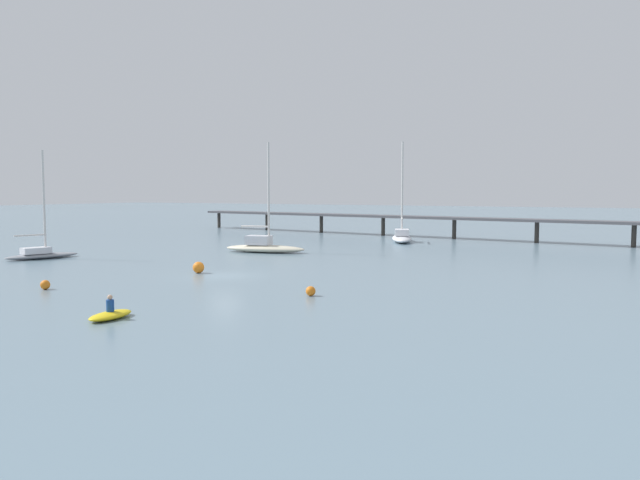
{
  "coord_description": "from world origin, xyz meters",
  "views": [
    {
      "loc": [
        26.24,
        -35.53,
        5.97
      ],
      "look_at": [
        0.0,
        14.41,
        1.5
      ],
      "focal_mm": 35.32,
      "sensor_mm": 36.0,
      "label": 1
    }
  ],
  "objects_px": {
    "sailboat_white": "(402,236)",
    "dinghy_yellow": "(110,314)",
    "sailboat_cream": "(264,246)",
    "mooring_buoy_mid": "(198,267)",
    "pier": "(541,214)",
    "mooring_buoy_near": "(45,285)",
    "sailboat_gray": "(41,252)",
    "mooring_buoy_inner": "(311,291)"
  },
  "relations": [
    {
      "from": "pier",
      "to": "sailboat_gray",
      "type": "xyz_separation_m",
      "value": [
        -36.13,
        -37.61,
        -2.73
      ]
    },
    {
      "from": "sailboat_gray",
      "to": "mooring_buoy_near",
      "type": "xyz_separation_m",
      "value": [
        14.92,
        -11.52,
        -0.29
      ]
    },
    {
      "from": "sailboat_cream",
      "to": "dinghy_yellow",
      "type": "height_order",
      "value": "sailboat_cream"
    },
    {
      "from": "sailboat_cream",
      "to": "mooring_buoy_mid",
      "type": "distance_m",
      "value": 15.61
    },
    {
      "from": "sailboat_gray",
      "to": "sailboat_cream",
      "type": "bearing_deg",
      "value": 44.08
    },
    {
      "from": "dinghy_yellow",
      "to": "mooring_buoy_near",
      "type": "bearing_deg",
      "value": 155.83
    },
    {
      "from": "mooring_buoy_mid",
      "to": "mooring_buoy_near",
      "type": "relative_size",
      "value": 1.44
    },
    {
      "from": "sailboat_cream",
      "to": "pier",
      "type": "bearing_deg",
      "value": 47.43
    },
    {
      "from": "mooring_buoy_inner",
      "to": "pier",
      "type": "bearing_deg",
      "value": 82.29
    },
    {
      "from": "sailboat_white",
      "to": "dinghy_yellow",
      "type": "bearing_deg",
      "value": -85.93
    },
    {
      "from": "mooring_buoy_near",
      "to": "mooring_buoy_mid",
      "type": "bearing_deg",
      "value": 71.56
    },
    {
      "from": "sailboat_white",
      "to": "dinghy_yellow",
      "type": "relative_size",
      "value": 4.42
    },
    {
      "from": "sailboat_white",
      "to": "dinghy_yellow",
      "type": "xyz_separation_m",
      "value": [
        3.41,
        -47.88,
        -0.48
      ]
    },
    {
      "from": "mooring_buoy_near",
      "to": "mooring_buoy_inner",
      "type": "xyz_separation_m",
      "value": [
        15.28,
        5.4,
        -0.01
      ]
    },
    {
      "from": "pier",
      "to": "mooring_buoy_near",
      "type": "bearing_deg",
      "value": -113.34
    },
    {
      "from": "mooring_buoy_mid",
      "to": "mooring_buoy_near",
      "type": "xyz_separation_m",
      "value": [
        -3.42,
        -10.26,
        -0.13
      ]
    },
    {
      "from": "pier",
      "to": "sailboat_gray",
      "type": "bearing_deg",
      "value": -133.85
    },
    {
      "from": "sailboat_gray",
      "to": "mooring_buoy_mid",
      "type": "height_order",
      "value": "sailboat_gray"
    },
    {
      "from": "mooring_buoy_inner",
      "to": "sailboat_cream",
      "type": "bearing_deg",
      "value": 128.71
    },
    {
      "from": "mooring_buoy_mid",
      "to": "mooring_buoy_inner",
      "type": "height_order",
      "value": "mooring_buoy_mid"
    },
    {
      "from": "pier",
      "to": "dinghy_yellow",
      "type": "height_order",
      "value": "pier"
    },
    {
      "from": "mooring_buoy_mid",
      "to": "pier",
      "type": "bearing_deg",
      "value": 65.42
    },
    {
      "from": "pier",
      "to": "mooring_buoy_inner",
      "type": "bearing_deg",
      "value": -97.71
    },
    {
      "from": "pier",
      "to": "sailboat_gray",
      "type": "height_order",
      "value": "sailboat_gray"
    },
    {
      "from": "mooring_buoy_mid",
      "to": "sailboat_cream",
      "type": "bearing_deg",
      "value": 105.24
    },
    {
      "from": "dinghy_yellow",
      "to": "mooring_buoy_mid",
      "type": "distance_m",
      "value": 16.22
    },
    {
      "from": "sailboat_gray",
      "to": "mooring_buoy_inner",
      "type": "height_order",
      "value": "sailboat_gray"
    },
    {
      "from": "mooring_buoy_near",
      "to": "sailboat_white",
      "type": "bearing_deg",
      "value": 81.24
    },
    {
      "from": "sailboat_cream",
      "to": "mooring_buoy_near",
      "type": "xyz_separation_m",
      "value": [
        0.68,
        -25.31,
        -0.38
      ]
    },
    {
      "from": "dinghy_yellow",
      "to": "mooring_buoy_inner",
      "type": "height_order",
      "value": "dinghy_yellow"
    },
    {
      "from": "sailboat_white",
      "to": "mooring_buoy_inner",
      "type": "bearing_deg",
      "value": -77.23
    },
    {
      "from": "sailboat_white",
      "to": "mooring_buoy_mid",
      "type": "relative_size",
      "value": 13.93
    },
    {
      "from": "sailboat_cream",
      "to": "mooring_buoy_near",
      "type": "distance_m",
      "value": 25.32
    },
    {
      "from": "pier",
      "to": "sailboat_white",
      "type": "relative_size",
      "value": 6.2
    },
    {
      "from": "pier",
      "to": "mooring_buoy_near",
      "type": "distance_m",
      "value": 53.6
    },
    {
      "from": "sailboat_gray",
      "to": "mooring_buoy_near",
      "type": "bearing_deg",
      "value": -37.68
    },
    {
      "from": "pier",
      "to": "mooring_buoy_mid",
      "type": "distance_m",
      "value": 42.85
    },
    {
      "from": "sailboat_white",
      "to": "sailboat_gray",
      "type": "height_order",
      "value": "sailboat_white"
    },
    {
      "from": "sailboat_white",
      "to": "sailboat_gray",
      "type": "bearing_deg",
      "value": -124.16
    },
    {
      "from": "sailboat_cream",
      "to": "dinghy_yellow",
      "type": "relative_size",
      "value": 4.01
    },
    {
      "from": "sailboat_gray",
      "to": "mooring_buoy_mid",
      "type": "bearing_deg",
      "value": -3.95
    },
    {
      "from": "sailboat_gray",
      "to": "mooring_buoy_mid",
      "type": "xyz_separation_m",
      "value": [
        18.34,
        -1.27,
        -0.17
      ]
    }
  ]
}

